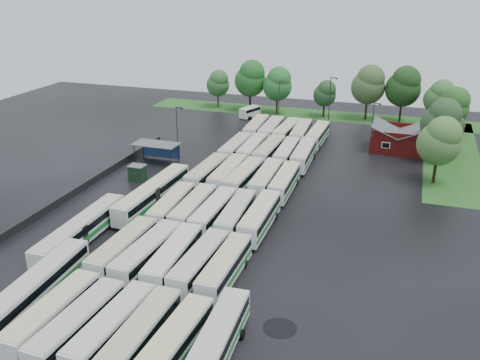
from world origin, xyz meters
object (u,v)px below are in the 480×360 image
(brick_building, at_px, (398,141))
(artic_bus_west_a, at_px, (32,292))
(artic_bus_east, at_px, (208,360))
(minibus, at_px, (250,112))

(brick_building, height_order, artic_bus_west_a, brick_building)
(artic_bus_east, distance_m, minibus, 87.19)
(brick_building, relative_size, artic_bus_west_a, 0.55)
(artic_bus_west_a, relative_size, minibus, 3.04)
(brick_building, relative_size, artic_bus_east, 0.55)
(brick_building, distance_m, artic_bus_west_a, 73.58)
(artic_bus_west_a, xyz_separation_m, artic_bus_east, (21.08, -3.85, -0.01))
(brick_building, distance_m, minibus, 37.58)
(artic_bus_west_a, relative_size, artic_bus_east, 1.01)
(artic_bus_west_a, xyz_separation_m, minibus, (-1.66, 80.32, -0.51))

